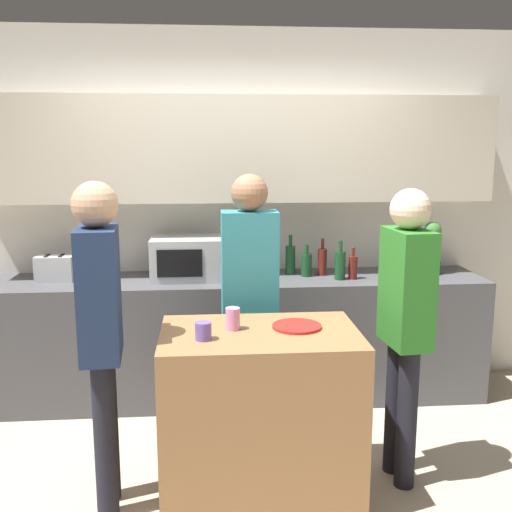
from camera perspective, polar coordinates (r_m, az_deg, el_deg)
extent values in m
plane|color=#BCAD93|center=(3.41, -0.40, -22.58)|extent=(14.00, 14.00, 0.00)
cube|color=silver|center=(4.61, -2.07, 4.25)|extent=(6.40, 0.08, 2.70)
cube|color=beige|center=(4.38, -1.99, 10.14)|extent=(3.74, 0.32, 0.75)
cube|color=#4C4C51|center=(4.47, -1.78, -7.80)|extent=(3.60, 0.62, 0.90)
cube|color=#996B42|center=(3.29, 0.37, -14.78)|extent=(1.03, 0.67, 0.91)
cube|color=#B7BABC|center=(4.34, -6.52, -0.18)|extent=(0.52, 0.38, 0.30)
cube|color=black|center=(4.16, -7.29, -0.70)|extent=(0.31, 0.01, 0.19)
cube|color=silver|center=(4.49, -18.60, -1.12)|extent=(0.26, 0.16, 0.18)
cube|color=black|center=(4.48, -19.29, 0.03)|extent=(0.02, 0.11, 0.01)
cube|color=black|center=(4.46, -18.04, 0.05)|extent=(0.02, 0.11, 0.01)
cylinder|color=#333D4C|center=(4.67, 16.31, -1.03)|extent=(0.14, 0.14, 0.10)
cylinder|color=#38662D|center=(4.65, 16.40, 0.66)|extent=(0.01, 0.01, 0.18)
sphere|color=#3D7A38|center=(4.62, 16.49, 2.37)|extent=(0.13, 0.13, 0.13)
cylinder|color=#194723|center=(4.46, 3.28, -0.40)|extent=(0.07, 0.07, 0.21)
cylinder|color=#194723|center=(4.44, 3.31, 1.48)|extent=(0.03, 0.03, 0.08)
cylinder|color=#194723|center=(4.41, 4.82, -0.86)|extent=(0.08, 0.08, 0.17)
cylinder|color=#194723|center=(4.39, 4.85, 0.63)|extent=(0.03, 0.03, 0.07)
cylinder|color=maroon|center=(4.46, 6.33, -0.57)|extent=(0.07, 0.07, 0.20)
cylinder|color=maroon|center=(4.43, 6.37, 1.17)|extent=(0.02, 0.02, 0.08)
cylinder|color=#194723|center=(4.33, 8.01, -0.91)|extent=(0.08, 0.08, 0.20)
cylinder|color=#194723|center=(4.30, 8.06, 0.94)|extent=(0.03, 0.03, 0.08)
cylinder|color=maroon|center=(4.36, 9.22, -1.10)|extent=(0.06, 0.06, 0.17)
cylinder|color=maroon|center=(4.34, 9.26, 0.39)|extent=(0.02, 0.02, 0.06)
cylinder|color=red|center=(3.18, 3.91, -6.69)|extent=(0.26, 0.26, 0.01)
cylinder|color=#E08CC8|center=(3.13, -2.23, -5.99)|extent=(0.08, 0.08, 0.12)
cylinder|color=#6C58B9|center=(2.99, -5.04, -7.12)|extent=(0.08, 0.08, 0.09)
cylinder|color=black|center=(3.47, 14.17, -14.77)|extent=(0.11, 0.11, 0.79)
cylinder|color=black|center=(3.60, 13.09, -13.73)|extent=(0.11, 0.11, 0.79)
cube|color=#2B7526|center=(3.30, 14.16, -2.94)|extent=(0.22, 0.36, 0.63)
sphere|color=beige|center=(3.23, 14.51, 4.36)|extent=(0.22, 0.22, 0.22)
cylinder|color=black|center=(3.35, -13.96, -15.45)|extent=(0.11, 0.11, 0.82)
cylinder|color=black|center=(3.21, -14.18, -16.70)|extent=(0.11, 0.11, 0.82)
cube|color=navy|center=(3.02, -14.70, -3.49)|extent=(0.22, 0.35, 0.65)
sphere|color=tan|center=(2.95, -15.11, 4.77)|extent=(0.22, 0.22, 0.22)
cylinder|color=black|center=(3.85, 0.62, -11.55)|extent=(0.11, 0.11, 0.82)
cylinder|color=black|center=(3.84, -1.80, -11.64)|extent=(0.11, 0.11, 0.82)
cube|color=teal|center=(3.63, -0.61, -0.82)|extent=(0.34, 0.20, 0.65)
sphere|color=#9E7051|center=(3.57, -0.62, 6.05)|extent=(0.22, 0.22, 0.22)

